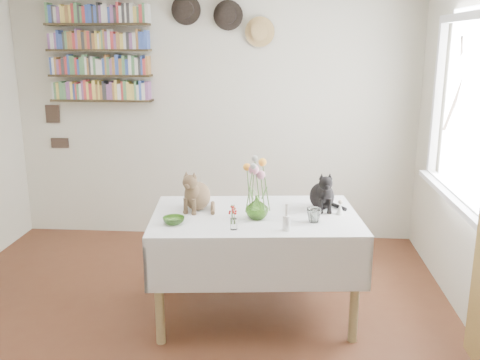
# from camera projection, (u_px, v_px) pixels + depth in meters

# --- Properties ---
(room) EXTENTS (4.08, 4.58, 2.58)m
(room) POSITION_uv_depth(u_px,v_px,m) (166.00, 166.00, 3.14)
(room) COLOR #58301C
(room) RESTS_ON ground
(window) EXTENTS (0.12, 1.52, 1.32)m
(window) POSITION_uv_depth(u_px,v_px,m) (467.00, 125.00, 3.73)
(window) COLOR white
(window) RESTS_ON room
(dining_table) EXTENTS (1.53, 1.07, 0.78)m
(dining_table) POSITION_uv_depth(u_px,v_px,m) (255.00, 240.00, 3.82)
(dining_table) COLOR white
(dining_table) RESTS_ON room
(tabby_cat) EXTENTS (0.28, 0.31, 0.31)m
(tabby_cat) POSITION_uv_depth(u_px,v_px,m) (197.00, 189.00, 3.86)
(tabby_cat) COLOR brown
(tabby_cat) RESTS_ON dining_table
(black_cat) EXTENTS (0.23, 0.28, 0.29)m
(black_cat) POSITION_uv_depth(u_px,v_px,m) (322.00, 189.00, 3.87)
(black_cat) COLOR black
(black_cat) RESTS_ON dining_table
(flower_vase) EXTENTS (0.17, 0.17, 0.16)m
(flower_vase) POSITION_uv_depth(u_px,v_px,m) (257.00, 207.00, 3.66)
(flower_vase) COLOR #6EA941
(flower_vase) RESTS_ON dining_table
(green_bowl) EXTENTS (0.19, 0.19, 0.05)m
(green_bowl) POSITION_uv_depth(u_px,v_px,m) (174.00, 220.00, 3.57)
(green_bowl) COLOR #6EA941
(green_bowl) RESTS_ON dining_table
(drinking_glass) EXTENTS (0.11, 0.11, 0.10)m
(drinking_glass) POSITION_uv_depth(u_px,v_px,m) (314.00, 215.00, 3.60)
(drinking_glass) COLOR white
(drinking_glass) RESTS_ON dining_table
(candlestick) EXTENTS (0.05, 0.05, 0.18)m
(candlestick) POSITION_uv_depth(u_px,v_px,m) (286.00, 222.00, 3.44)
(candlestick) COLOR white
(candlestick) RESTS_ON dining_table
(berry_jar) EXTENTS (0.05, 0.05, 0.18)m
(berry_jar) POSITION_uv_depth(u_px,v_px,m) (234.00, 217.00, 3.45)
(berry_jar) COLOR white
(berry_jar) RESTS_ON dining_table
(porcelain_figurine) EXTENTS (0.06, 0.06, 0.11)m
(porcelain_figurine) POSITION_uv_depth(u_px,v_px,m) (340.00, 208.00, 3.76)
(porcelain_figurine) COLOR white
(porcelain_figurine) RESTS_ON dining_table
(flower_bouquet) EXTENTS (0.17, 0.12, 0.39)m
(flower_bouquet) POSITION_uv_depth(u_px,v_px,m) (257.00, 170.00, 3.61)
(flower_bouquet) COLOR #4C7233
(flower_bouquet) RESTS_ON flower_vase
(bookshelf_unit) EXTENTS (1.00, 0.16, 0.91)m
(bookshelf_unit) POSITION_uv_depth(u_px,v_px,m) (99.00, 54.00, 5.16)
(bookshelf_unit) COLOR #312714
(bookshelf_unit) RESTS_ON room
(wall_hats) EXTENTS (0.98, 0.09, 0.48)m
(wall_hats) POSITION_uv_depth(u_px,v_px,m) (224.00, 19.00, 5.02)
(wall_hats) COLOR black
(wall_hats) RESTS_ON room
(wall_art_plaques) EXTENTS (0.21, 0.02, 0.44)m
(wall_art_plaques) POSITION_uv_depth(u_px,v_px,m) (56.00, 126.00, 5.45)
(wall_art_plaques) COLOR #38281E
(wall_art_plaques) RESTS_ON room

